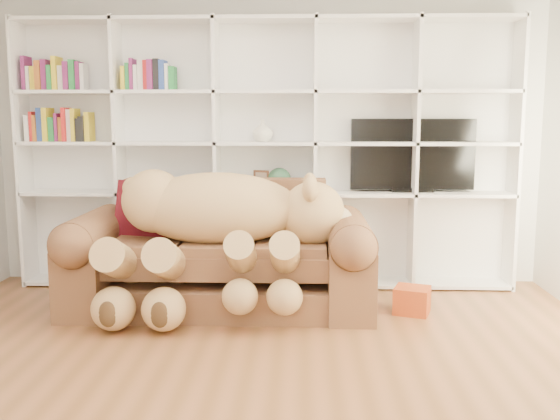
{
  "coord_description": "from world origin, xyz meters",
  "views": [
    {
      "loc": [
        0.33,
        -3.28,
        1.53
      ],
      "look_at": [
        0.15,
        1.63,
        0.8
      ],
      "focal_mm": 40.0,
      "sensor_mm": 36.0,
      "label": 1
    }
  ],
  "objects_px": {
    "sofa": "(221,260)",
    "teddy_bear": "(217,224)",
    "tv": "(412,156)",
    "gift_box": "(412,300)"
  },
  "relations": [
    {
      "from": "sofa",
      "to": "tv",
      "type": "xyz_separation_m",
      "value": [
        1.64,
        0.72,
        0.81
      ]
    },
    {
      "from": "sofa",
      "to": "teddy_bear",
      "type": "xyz_separation_m",
      "value": [
        -0.0,
        -0.2,
        0.34
      ]
    },
    {
      "from": "tv",
      "to": "teddy_bear",
      "type": "bearing_deg",
      "value": -150.65
    },
    {
      "from": "sofa",
      "to": "tv",
      "type": "bearing_deg",
      "value": 23.71
    },
    {
      "from": "sofa",
      "to": "teddy_bear",
      "type": "distance_m",
      "value": 0.39
    },
    {
      "from": "sofa",
      "to": "tv",
      "type": "distance_m",
      "value": 1.96
    },
    {
      "from": "sofa",
      "to": "teddy_bear",
      "type": "bearing_deg",
      "value": -90.29
    },
    {
      "from": "sofa",
      "to": "gift_box",
      "type": "distance_m",
      "value": 1.55
    },
    {
      "from": "teddy_bear",
      "to": "tv",
      "type": "bearing_deg",
      "value": 23.09
    },
    {
      "from": "tv",
      "to": "gift_box",
      "type": "bearing_deg",
      "value": -97.72
    }
  ]
}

